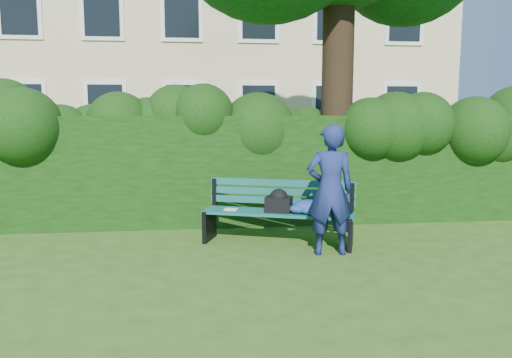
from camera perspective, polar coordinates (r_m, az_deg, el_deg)
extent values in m
plane|color=#335819|center=(6.48, 0.63, -9.08)|extent=(80.00, 80.00, 0.00)
cube|color=tan|center=(20.58, -4.68, 19.38)|extent=(16.00, 8.00, 12.00)
cube|color=white|center=(16.94, -24.88, 7.53)|extent=(1.30, 0.08, 1.60)
cube|color=black|center=(16.90, -24.92, 7.53)|extent=(1.05, 0.04, 1.35)
cube|color=white|center=(16.37, -16.79, 7.94)|extent=(1.30, 0.08, 1.60)
cube|color=black|center=(16.33, -16.82, 7.94)|extent=(1.05, 0.04, 1.35)
cube|color=white|center=(16.13, -8.28, 8.19)|extent=(1.30, 0.08, 1.60)
cube|color=black|center=(16.09, -8.29, 8.20)|extent=(1.05, 0.04, 1.35)
cube|color=white|center=(16.25, 0.30, 8.27)|extent=(1.30, 0.08, 1.60)
cube|color=black|center=(16.21, 0.31, 8.27)|extent=(1.05, 0.04, 1.35)
cube|color=white|center=(16.72, 8.57, 8.18)|extent=(1.30, 0.08, 1.60)
cube|color=black|center=(16.68, 8.61, 8.18)|extent=(1.05, 0.04, 1.35)
cube|color=white|center=(17.50, 16.25, 7.93)|extent=(1.30, 0.08, 1.60)
cube|color=black|center=(17.47, 16.30, 7.93)|extent=(1.05, 0.04, 1.35)
cube|color=white|center=(17.19, -25.44, 16.89)|extent=(1.30, 0.08, 1.60)
cube|color=black|center=(17.15, -25.49, 16.91)|extent=(1.05, 0.04, 1.35)
cube|color=white|center=(16.62, -17.19, 17.63)|extent=(1.30, 0.08, 1.60)
cube|color=black|center=(16.58, -17.22, 17.65)|extent=(1.05, 0.04, 1.35)
cube|color=white|center=(16.39, -8.49, 18.03)|extent=(1.30, 0.08, 1.60)
cube|color=black|center=(16.35, -8.49, 18.05)|extent=(1.05, 0.04, 1.35)
cube|color=white|center=(16.51, 0.30, 18.04)|extent=(1.30, 0.08, 1.60)
cube|color=black|center=(16.47, 0.32, 18.06)|extent=(1.05, 0.04, 1.35)
cube|color=white|center=(16.97, 8.78, 17.67)|extent=(1.30, 0.08, 1.60)
cube|color=black|center=(16.93, 8.81, 17.69)|extent=(1.05, 0.04, 1.35)
cube|color=white|center=(17.74, 16.61, 17.01)|extent=(1.30, 0.08, 1.60)
cube|color=black|center=(17.71, 16.66, 17.03)|extent=(1.05, 0.04, 1.35)
cube|color=black|center=(8.44, -1.28, 1.14)|extent=(10.00, 1.00, 1.80)
cylinder|color=black|center=(8.57, 9.31, 12.09)|extent=(0.52, 0.52, 5.07)
cube|color=#115652|center=(6.89, 2.24, -4.20)|extent=(2.04, 0.82, 0.04)
cube|color=#115652|center=(7.00, 2.42, -4.00)|extent=(2.04, 0.82, 0.04)
cube|color=#115652|center=(7.12, 2.60, -3.80)|extent=(2.04, 0.82, 0.04)
cube|color=#115652|center=(7.23, 2.77, -3.61)|extent=(2.04, 0.82, 0.04)
cube|color=#115652|center=(7.29, 2.89, -2.49)|extent=(2.02, 0.76, 0.10)
cube|color=#115652|center=(7.27, 2.91, -1.47)|extent=(2.02, 0.76, 0.10)
cube|color=#115652|center=(7.26, 2.93, -0.44)|extent=(2.02, 0.76, 0.10)
cube|color=black|center=(7.36, -5.35, -5.27)|extent=(0.23, 0.49, 0.44)
cube|color=black|center=(7.52, -4.77, -1.64)|extent=(0.08, 0.08, 0.45)
cube|color=black|center=(7.26, -5.49, -3.67)|extent=(0.20, 0.42, 0.05)
cube|color=black|center=(7.00, 10.75, -6.06)|extent=(0.23, 0.49, 0.44)
cube|color=black|center=(7.17, 10.93, -2.23)|extent=(0.08, 0.08, 0.45)
cube|color=black|center=(6.91, 10.78, -4.39)|extent=(0.20, 0.42, 0.05)
cube|color=white|center=(7.16, -2.88, -3.49)|extent=(0.21, 0.18, 0.02)
cube|color=black|center=(7.03, 2.61, -2.89)|extent=(0.43, 0.39, 0.21)
imported|color=navy|center=(6.57, 8.47, -1.27)|extent=(0.65, 0.45, 1.71)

